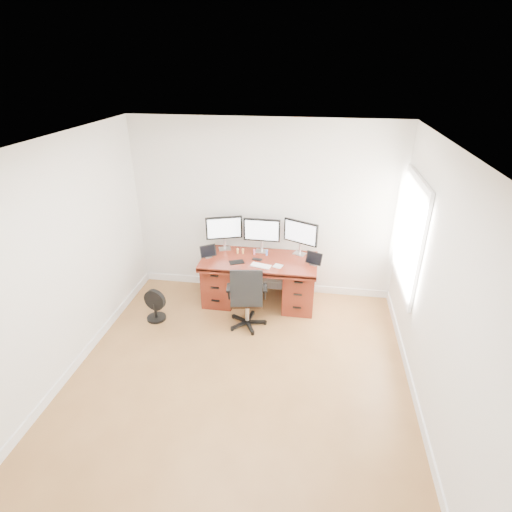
# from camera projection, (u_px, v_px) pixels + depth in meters

# --- Properties ---
(ground) EXTENTS (4.50, 4.50, 0.00)m
(ground) POSITION_uv_depth(u_px,v_px,m) (236.00, 386.00, 4.62)
(ground) COLOR olive
(ground) RESTS_ON ground
(back_wall) EXTENTS (4.00, 0.10, 2.70)m
(back_wall) POSITION_uv_depth(u_px,v_px,m) (264.00, 210.00, 6.01)
(back_wall) COLOR white
(back_wall) RESTS_ON ground
(right_wall) EXTENTS (0.10, 4.50, 2.70)m
(right_wall) POSITION_uv_depth(u_px,v_px,m) (439.00, 296.00, 3.84)
(right_wall) COLOR white
(right_wall) RESTS_ON ground
(desk) EXTENTS (1.70, 0.80, 0.75)m
(desk) POSITION_uv_depth(u_px,v_px,m) (259.00, 279.00, 6.06)
(desk) COLOR #601F13
(desk) RESTS_ON ground
(office_chair) EXTENTS (0.59, 0.59, 0.97)m
(office_chair) POSITION_uv_depth(u_px,v_px,m) (247.00, 307.00, 5.51)
(office_chair) COLOR black
(office_chair) RESTS_ON ground
(floor_fan) EXTENTS (0.33, 0.28, 0.47)m
(floor_fan) POSITION_uv_depth(u_px,v_px,m) (155.00, 306.00, 5.71)
(floor_fan) COLOR black
(floor_fan) RESTS_ON ground
(monitor_left) EXTENTS (0.53, 0.21, 0.53)m
(monitor_left) POSITION_uv_depth(u_px,v_px,m) (224.00, 229.00, 6.04)
(monitor_left) COLOR silver
(monitor_left) RESTS_ON desk
(monitor_center) EXTENTS (0.55, 0.14, 0.53)m
(monitor_center) POSITION_uv_depth(u_px,v_px,m) (262.00, 231.00, 5.97)
(monitor_center) COLOR silver
(monitor_center) RESTS_ON desk
(monitor_right) EXTENTS (0.51, 0.27, 0.53)m
(monitor_right) POSITION_uv_depth(u_px,v_px,m) (301.00, 234.00, 5.89)
(monitor_right) COLOR silver
(monitor_right) RESTS_ON desk
(tablet_left) EXTENTS (0.24, 0.19, 0.19)m
(tablet_left) POSITION_uv_depth(u_px,v_px,m) (208.00, 252.00, 5.90)
(tablet_left) COLOR silver
(tablet_left) RESTS_ON desk
(tablet_right) EXTENTS (0.25, 0.16, 0.19)m
(tablet_right) POSITION_uv_depth(u_px,v_px,m) (314.00, 259.00, 5.68)
(tablet_right) COLOR silver
(tablet_right) RESTS_ON desk
(keyboard) EXTENTS (0.31, 0.19, 0.01)m
(keyboard) POSITION_uv_depth(u_px,v_px,m) (261.00, 266.00, 5.68)
(keyboard) COLOR white
(keyboard) RESTS_ON desk
(trackpad) EXTENTS (0.15, 0.15, 0.01)m
(trackpad) POSITION_uv_depth(u_px,v_px,m) (278.00, 266.00, 5.67)
(trackpad) COLOR silver
(trackpad) RESTS_ON desk
(drawing_tablet) EXTENTS (0.24, 0.20, 0.01)m
(drawing_tablet) POSITION_uv_depth(u_px,v_px,m) (237.00, 262.00, 5.78)
(drawing_tablet) COLOR black
(drawing_tablet) RESTS_ON desk
(phone) EXTENTS (0.15, 0.09, 0.01)m
(phone) POSITION_uv_depth(u_px,v_px,m) (257.00, 259.00, 5.86)
(phone) COLOR black
(phone) RESTS_ON desk
(figurine_yellow) EXTENTS (0.04, 0.04, 0.09)m
(figurine_yellow) POSITION_uv_depth(u_px,v_px,m) (238.00, 250.00, 6.04)
(figurine_yellow) COLOR #DDAC5B
(figurine_yellow) RESTS_ON desk
(figurine_orange) EXTENTS (0.04, 0.04, 0.09)m
(figurine_orange) POSITION_uv_depth(u_px,v_px,m) (243.00, 251.00, 6.03)
(figurine_orange) COLOR #FCB153
(figurine_orange) RESTS_ON desk
(figurine_pink) EXTENTS (0.04, 0.04, 0.09)m
(figurine_pink) POSITION_uv_depth(u_px,v_px,m) (254.00, 252.00, 6.00)
(figurine_pink) COLOR pink
(figurine_pink) RESTS_ON desk
(figurine_blue) EXTENTS (0.04, 0.04, 0.09)m
(figurine_blue) POSITION_uv_depth(u_px,v_px,m) (267.00, 252.00, 5.98)
(figurine_blue) COLOR #4D78E9
(figurine_blue) RESTS_ON desk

